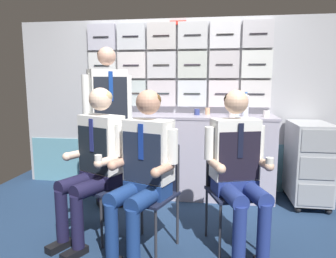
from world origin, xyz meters
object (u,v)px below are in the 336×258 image
object	(u,v)px
folding_chair_left	(109,174)
crew_member_near_trolley	(238,163)
folding_chair_near_trolley	(230,180)
folding_chair_center	(154,183)
paper_cup_tan	(207,111)
water_bottle_clear	(236,106)
service_trolley	(308,161)
crew_member_left	(95,156)
crew_member_center	(143,165)
crew_member_standing	(108,112)

from	to	relation	value
folding_chair_left	crew_member_near_trolley	bearing A→B (deg)	-8.52
folding_chair_left	folding_chair_near_trolley	xyz separation A→B (m)	(1.09, -0.02, 0.00)
folding_chair_center	paper_cup_tan	world-z (taller)	paper_cup_tan
water_bottle_clear	folding_chair_left	bearing A→B (deg)	-140.24
service_trolley	folding_chair_center	world-z (taller)	service_trolley
service_trolley	water_bottle_clear	bearing A→B (deg)	175.39
service_trolley	folding_chair_left	bearing A→B (deg)	-155.08
folding_chair_left	crew_member_near_trolley	world-z (taller)	crew_member_near_trolley
folding_chair_near_trolley	water_bottle_clear	xyz separation A→B (m)	(0.11, 1.02, 0.56)
folding_chair_center	paper_cup_tan	size ratio (longest dim) A/B	10.81
folding_chair_left	paper_cup_tan	bearing A→B (deg)	52.83
folding_chair_near_trolley	water_bottle_clear	bearing A→B (deg)	84.04
folding_chair_near_trolley	water_bottle_clear	distance (m)	1.17
folding_chair_near_trolley	service_trolley	bearing A→B (deg)	46.17
crew_member_left	crew_member_center	distance (m)	0.51
crew_member_standing	water_bottle_clear	size ratio (longest dim) A/B	6.80
crew_member_left	crew_member_standing	world-z (taller)	crew_member_standing
crew_member_standing	paper_cup_tan	distance (m)	1.20
folding_chair_left	crew_member_center	distance (m)	0.56
service_trolley	crew_member_standing	xyz separation A→B (m)	(-2.20, -0.35, 0.55)
crew_member_center	folding_chair_left	bearing A→B (deg)	139.93
crew_member_center	paper_cup_tan	bearing A→B (deg)	72.51
folding_chair_near_trolley	paper_cup_tan	distance (m)	1.28
crew_member_center	crew_member_standing	xyz separation A→B (m)	(-0.59, 0.92, 0.31)
service_trolley	crew_member_near_trolley	distance (m)	1.42
folding_chair_near_trolley	crew_member_standing	size ratio (longest dim) A/B	0.50
folding_chair_left	folding_chair_near_trolley	size ratio (longest dim) A/B	1.00
crew_member_near_trolley	crew_member_standing	bearing A→B (deg)	150.58
folding_chair_center	crew_member_center	distance (m)	0.25
folding_chair_near_trolley	folding_chair_center	bearing A→B (deg)	-165.25
crew_member_left	paper_cup_tan	distance (m)	1.61
crew_member_center	folding_chair_near_trolley	world-z (taller)	crew_member_center
water_bottle_clear	crew_member_center	bearing A→B (deg)	-120.90
crew_member_near_trolley	paper_cup_tan	distance (m)	1.37
service_trolley	paper_cup_tan	bearing A→B (deg)	169.53
folding_chair_center	crew_member_standing	size ratio (longest dim) A/B	0.50
crew_member_near_trolley	folding_chair_near_trolley	bearing A→B (deg)	108.53
crew_member_left	water_bottle_clear	bearing A→B (deg)	41.90
folding_chair_left	water_bottle_clear	bearing A→B (deg)	39.76
service_trolley	crew_member_center	world-z (taller)	crew_member_center
crew_member_center	paper_cup_tan	size ratio (longest dim) A/B	16.42
crew_member_near_trolley	folding_chair_center	bearing A→B (deg)	-178.64
crew_member_left	paper_cup_tan	bearing A→B (deg)	53.88
crew_member_left	crew_member_standing	bearing A→B (deg)	99.59
service_trolley	paper_cup_tan	distance (m)	1.27
paper_cup_tan	folding_chair_center	bearing A→B (deg)	-107.16
service_trolley	folding_chair_center	size ratio (longest dim) A/B	1.07
service_trolley	folding_chair_near_trolley	bearing A→B (deg)	-133.83
crew_member_standing	water_bottle_clear	bearing A→B (deg)	16.60
crew_member_left	water_bottle_clear	world-z (taller)	crew_member_left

